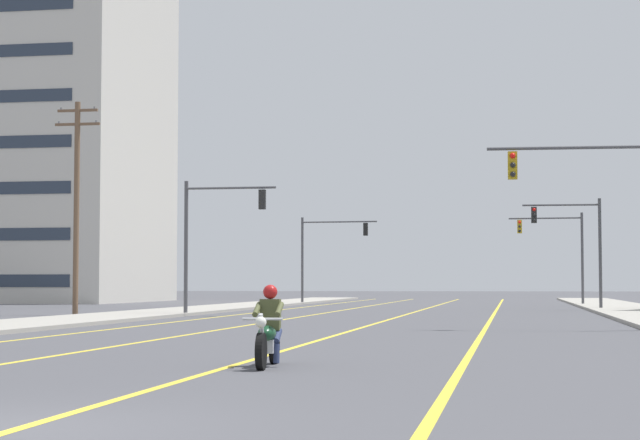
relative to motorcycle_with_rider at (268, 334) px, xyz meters
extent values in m
cube|color=yellow|center=(-0.69, 36.21, -0.58)|extent=(0.16, 100.00, 0.01)
cube|color=yellow|center=(-4.94, 36.21, -0.58)|extent=(0.16, 100.00, 0.01)
cube|color=yellow|center=(3.41, 36.21, -0.58)|extent=(0.16, 100.00, 0.01)
cube|color=yellow|center=(-8.50, 36.21, -0.58)|extent=(0.16, 100.00, 0.01)
cube|color=#9E998E|center=(-12.38, 31.21, -0.52)|extent=(4.40, 110.00, 0.14)
cylinder|color=black|center=(0.06, -0.82, -0.27)|extent=(0.16, 0.65, 0.64)
cylinder|color=black|center=(-0.05, 0.72, -0.27)|extent=(0.16, 0.65, 0.64)
cylinder|color=silver|center=(0.05, -0.72, 0.05)|extent=(0.09, 0.33, 0.68)
sphere|color=white|center=(0.06, -0.87, 0.23)|extent=(0.20, 0.20, 0.20)
cylinder|color=silver|center=(0.05, -0.67, 0.28)|extent=(0.70, 0.09, 0.04)
ellipsoid|color=#143D23|center=(0.01, -0.17, 0.01)|extent=(0.36, 0.58, 0.28)
cube|color=silver|center=(0.00, -0.05, -0.22)|extent=(0.27, 0.45, 0.24)
cube|color=black|center=(-0.02, 0.27, -0.05)|extent=(0.31, 0.54, 0.12)
cube|color=#143D23|center=(-0.04, 0.67, 0.03)|extent=(0.22, 0.37, 0.08)
cylinder|color=silver|center=(-0.16, 0.34, -0.29)|extent=(0.12, 0.55, 0.08)
cube|color=#4C512D|center=(-0.01, 0.23, 0.33)|extent=(0.37, 0.26, 0.56)
sphere|color=#B21919|center=(-0.01, 0.21, 0.74)|extent=(0.26, 0.26, 0.26)
cylinder|color=navy|center=(0.14, 0.10, -0.05)|extent=(0.17, 0.45, 0.30)
cylinder|color=navy|center=(0.17, -0.08, -0.35)|extent=(0.12, 0.16, 0.35)
cylinder|color=#4C512D|center=(0.20, -0.02, 0.43)|extent=(0.13, 0.53, 0.27)
cylinder|color=navy|center=(-0.14, 0.08, -0.05)|extent=(0.17, 0.45, 0.30)
cylinder|color=navy|center=(-0.15, -0.10, -0.35)|extent=(0.12, 0.16, 0.35)
cylinder|color=#4C512D|center=(-0.20, -0.04, 0.43)|extent=(0.13, 0.53, 0.27)
cylinder|color=#47474C|center=(6.26, 17.17, 5.26)|extent=(5.48, 0.37, 0.11)
cube|color=#B79319|center=(4.34, 17.08, 4.71)|extent=(0.31, 0.25, 0.90)
sphere|color=red|center=(4.35, 16.92, 5.01)|extent=(0.18, 0.18, 0.18)
sphere|color=black|center=(4.35, 16.92, 4.71)|extent=(0.18, 0.18, 0.18)
sphere|color=black|center=(4.35, 16.92, 4.41)|extent=(0.18, 0.18, 0.18)
cylinder|color=#47474C|center=(-10.50, 30.14, 2.51)|extent=(0.18, 0.18, 6.20)
cylinder|color=#47474C|center=(-8.39, 30.13, 5.26)|extent=(4.23, 0.13, 0.11)
cube|color=black|center=(-6.91, 30.12, 4.71)|extent=(0.30, 0.24, 0.90)
sphere|color=red|center=(-6.91, 30.28, 5.01)|extent=(0.18, 0.18, 0.18)
sphere|color=black|center=(-6.91, 30.28, 4.71)|extent=(0.18, 0.18, 0.18)
sphere|color=black|center=(-6.91, 30.28, 4.41)|extent=(0.18, 0.18, 0.18)
cylinder|color=#47474C|center=(9.11, 44.17, 2.51)|extent=(0.18, 0.18, 6.20)
cylinder|color=#47474C|center=(7.00, 44.08, 5.26)|extent=(4.22, 0.29, 0.11)
cube|color=black|center=(5.52, 44.02, 4.71)|extent=(0.31, 0.25, 0.90)
sphere|color=red|center=(5.53, 43.87, 5.01)|extent=(0.18, 0.18, 0.18)
sphere|color=black|center=(5.53, 43.87, 4.71)|extent=(0.18, 0.18, 0.18)
sphere|color=black|center=(5.53, 43.87, 4.41)|extent=(0.18, 0.18, 0.18)
cylinder|color=#47474C|center=(-10.51, 59.16, 2.51)|extent=(0.18, 0.18, 6.20)
cylinder|color=#47474C|center=(-7.80, 59.01, 5.26)|extent=(5.42, 0.41, 0.11)
cube|color=black|center=(-5.90, 58.90, 4.71)|extent=(0.31, 0.26, 0.90)
sphere|color=red|center=(-5.90, 59.06, 5.01)|extent=(0.18, 0.18, 0.18)
sphere|color=black|center=(-5.90, 59.06, 4.71)|extent=(0.18, 0.18, 0.18)
sphere|color=black|center=(-5.90, 59.06, 4.41)|extent=(0.18, 0.18, 0.18)
cylinder|color=#47474C|center=(8.90, 56.83, 2.51)|extent=(0.18, 0.18, 6.20)
cylinder|color=#47474C|center=(6.49, 56.93, 5.26)|extent=(4.82, 0.31, 0.11)
cube|color=#B79319|center=(4.81, 57.00, 4.71)|extent=(0.31, 0.25, 0.90)
sphere|color=red|center=(4.80, 56.84, 5.01)|extent=(0.18, 0.18, 0.18)
sphere|color=black|center=(4.80, 56.84, 4.71)|extent=(0.18, 0.18, 0.18)
sphere|color=black|center=(4.80, 56.84, 4.41)|extent=(0.18, 0.18, 0.18)
cylinder|color=brown|center=(-15.78, 29.98, 4.41)|extent=(0.26, 0.26, 10.00)
cube|color=brown|center=(-15.78, 29.98, 9.01)|extent=(1.97, 0.12, 0.12)
cylinder|color=slate|center=(-16.60, 29.98, 9.11)|extent=(0.08, 0.08, 0.12)
cylinder|color=slate|center=(-14.95, 29.98, 9.11)|extent=(0.08, 0.08, 0.12)
cube|color=brown|center=(-15.78, 29.98, 8.36)|extent=(2.20, 0.12, 0.12)
cylinder|color=slate|center=(-16.70, 29.98, 8.46)|extent=(0.08, 0.08, 0.12)
cylinder|color=slate|center=(-14.85, 29.98, 8.46)|extent=(0.08, 0.08, 0.12)
camera|label=1|loc=(4.30, -19.61, 0.90)|focal=62.97mm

